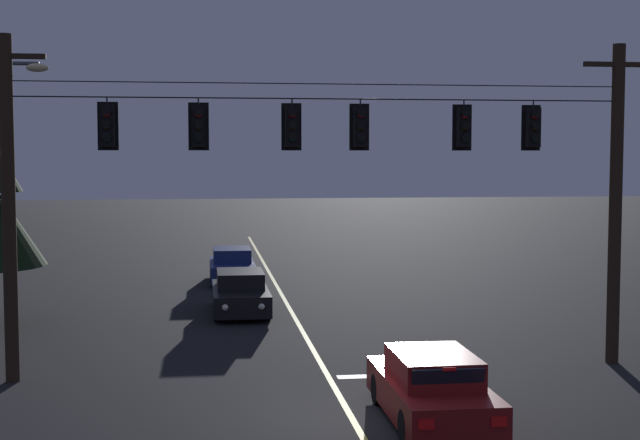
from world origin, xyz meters
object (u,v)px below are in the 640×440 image
(car_waiting_near_lane, at_px, (432,389))
(car_oncoming_lead, at_px, (240,294))
(traffic_light_right_inner, at_px, (360,127))
(traffic_light_far_right, at_px, (533,127))
(traffic_light_rightmost, at_px, (464,127))
(traffic_light_left_inner, at_px, (199,126))
(car_oncoming_trailing, at_px, (232,266))
(traffic_light_centre, at_px, (292,126))
(traffic_light_leftmost, at_px, (107,126))

(car_waiting_near_lane, height_order, car_oncoming_lead, same)
(traffic_light_right_inner, distance_m, car_oncoming_lead, 10.23)
(traffic_light_far_right, bearing_deg, car_oncoming_lead, 129.09)
(traffic_light_far_right, bearing_deg, traffic_light_rightmost, 180.00)
(traffic_light_left_inner, bearing_deg, traffic_light_right_inner, 0.00)
(traffic_light_rightmost, distance_m, car_waiting_near_lane, 7.04)
(traffic_light_right_inner, distance_m, car_oncoming_trailing, 16.83)
(traffic_light_left_inner, bearing_deg, traffic_light_far_right, 0.00)
(car_oncoming_trailing, bearing_deg, traffic_light_centre, -86.62)
(traffic_light_centre, height_order, traffic_light_right_inner, same)
(traffic_light_centre, distance_m, traffic_light_rightmost, 4.18)
(traffic_light_rightmost, distance_m, car_oncoming_lead, 11.13)
(traffic_light_leftmost, xyz_separation_m, traffic_light_far_right, (10.19, 0.00, 0.00))
(car_waiting_near_lane, bearing_deg, traffic_light_right_inner, 98.98)
(traffic_light_rightmost, relative_size, car_oncoming_lead, 0.28)
(traffic_light_far_right, height_order, car_waiting_near_lane, traffic_light_far_right)
(traffic_light_left_inner, xyz_separation_m, traffic_light_rightmost, (6.36, 0.00, 0.00))
(car_oncoming_lead, bearing_deg, car_waiting_near_lane, -75.79)
(traffic_light_rightmost, xyz_separation_m, car_oncoming_lead, (-5.08, 8.40, -5.26))
(traffic_light_leftmost, relative_size, car_oncoming_trailing, 0.28)
(car_oncoming_lead, relative_size, car_oncoming_trailing, 1.00)
(traffic_light_left_inner, relative_size, traffic_light_centre, 1.00)
(traffic_light_right_inner, bearing_deg, car_oncoming_trailing, 99.24)
(traffic_light_leftmost, height_order, car_waiting_near_lane, traffic_light_leftmost)
(traffic_light_centre, relative_size, traffic_light_right_inner, 1.00)
(car_oncoming_lead, height_order, car_oncoming_trailing, same)
(traffic_light_left_inner, height_order, traffic_light_right_inner, same)
(car_oncoming_lead, bearing_deg, traffic_light_rightmost, -58.85)
(traffic_light_leftmost, xyz_separation_m, traffic_light_right_inner, (5.90, 0.00, 0.00))
(car_waiting_near_lane, xyz_separation_m, car_oncoming_lead, (-3.21, 12.69, -0.00))
(traffic_light_leftmost, distance_m, traffic_light_right_inner, 5.90)
(traffic_light_leftmost, distance_m, traffic_light_left_inner, 2.08)
(traffic_light_left_inner, distance_m, car_oncoming_lead, 9.99)
(traffic_light_left_inner, relative_size, traffic_light_right_inner, 1.00)
(traffic_light_leftmost, xyz_separation_m, traffic_light_rightmost, (8.44, 0.00, 0.00))
(traffic_light_left_inner, height_order, car_oncoming_lead, traffic_light_left_inner)
(traffic_light_centre, height_order, car_waiting_near_lane, traffic_light_centre)
(car_waiting_near_lane, bearing_deg, car_oncoming_lead, 104.21)
(traffic_light_leftmost, distance_m, car_waiting_near_lane, 9.46)
(traffic_light_right_inner, relative_size, car_waiting_near_lane, 0.28)
(traffic_light_rightmost, bearing_deg, traffic_light_far_right, 0.00)
(traffic_light_left_inner, relative_size, car_oncoming_lead, 0.28)
(traffic_light_centre, bearing_deg, traffic_light_leftmost, 180.00)
(car_oncoming_trailing, bearing_deg, traffic_light_leftmost, -101.93)
(traffic_light_leftmost, relative_size, car_oncoming_lead, 0.28)
(traffic_light_rightmost, relative_size, traffic_light_far_right, 1.00)
(car_waiting_near_lane, bearing_deg, traffic_light_rightmost, 66.57)
(traffic_light_right_inner, relative_size, car_oncoming_lead, 0.28)
(traffic_light_right_inner, bearing_deg, car_oncoming_lead, 106.80)
(traffic_light_far_right, height_order, car_oncoming_trailing, traffic_light_far_right)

